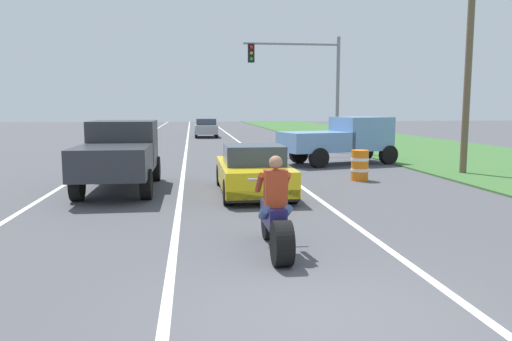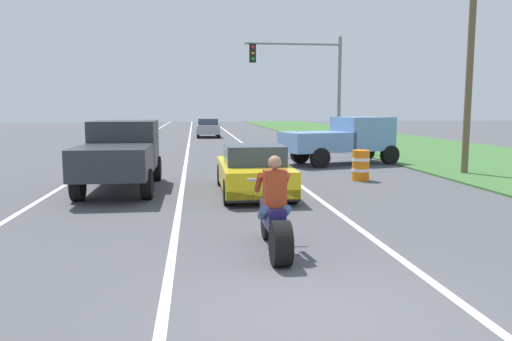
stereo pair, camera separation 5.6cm
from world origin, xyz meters
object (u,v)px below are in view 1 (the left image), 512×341
motorcycle_with_rider (275,219)px  traffic_light_mast_near (308,75)px  construction_barrel_far (295,144)px  pickup_truck_left_lane_dark_grey (120,152)px  construction_barrel_mid (319,153)px  pickup_truck_right_shoulder_light_blue (342,138)px  sports_car_yellow (253,171)px  distant_car_far_ahead (206,128)px  construction_barrel_nearest (360,165)px

motorcycle_with_rider → traffic_light_mast_near: bearing=75.1°
traffic_light_mast_near → construction_barrel_far: size_ratio=6.00×
traffic_light_mast_near → construction_barrel_far: 3.59m
motorcycle_with_rider → pickup_truck_left_lane_dark_grey: bearing=116.3°
construction_barrel_mid → pickup_truck_right_shoulder_light_blue: bearing=19.1°
sports_car_yellow → construction_barrel_mid: sports_car_yellow is taller
pickup_truck_left_lane_dark_grey → construction_barrel_mid: size_ratio=4.80×
sports_car_yellow → construction_barrel_mid: 7.35m
motorcycle_with_rider → pickup_truck_right_shoulder_light_blue: bearing=68.3°
pickup_truck_left_lane_dark_grey → pickup_truck_right_shoulder_light_blue: size_ratio=0.93×
motorcycle_with_rider → sports_car_yellow: 5.76m
traffic_light_mast_near → distant_car_far_ahead: size_ratio=1.50×
pickup_truck_left_lane_dark_grey → sports_car_yellow: bearing=-16.6°
traffic_light_mast_near → construction_barrel_far: traffic_light_mast_near is taller
pickup_truck_left_lane_dark_grey → construction_barrel_mid: 9.05m
sports_car_yellow → construction_barrel_far: (3.64, 11.75, -0.13)m
sports_car_yellow → traffic_light_mast_near: (4.34, 11.88, 3.40)m
pickup_truck_right_shoulder_light_blue → traffic_light_mast_near: (-0.31, 5.06, 2.92)m
pickup_truck_left_lane_dark_grey → traffic_light_mast_near: size_ratio=0.80×
construction_barrel_far → sports_car_yellow: bearing=-107.2°
pickup_truck_left_lane_dark_grey → distant_car_far_ahead: bearing=82.9°
motorcycle_with_rider → construction_barrel_nearest: (4.13, 7.81, -0.09)m
pickup_truck_right_shoulder_light_blue → distant_car_far_ahead: pickup_truck_right_shoulder_light_blue is taller
pickup_truck_left_lane_dark_grey → motorcycle_with_rider: bearing=-63.7°
pickup_truck_left_lane_dark_grey → construction_barrel_nearest: (7.52, 0.95, -0.60)m
pickup_truck_left_lane_dark_grey → traffic_light_mast_near: traffic_light_mast_near is taller
motorcycle_with_rider → pickup_truck_left_lane_dark_grey: size_ratio=0.46×
construction_barrel_nearest → distant_car_far_ahead: (-4.31, 24.77, 0.27)m
pickup_truck_right_shoulder_light_blue → traffic_light_mast_near: traffic_light_mast_near is taller
traffic_light_mast_near → sports_car_yellow: bearing=-110.1°
construction_barrel_nearest → construction_barrel_mid: bearing=93.0°
construction_barrel_mid → traffic_light_mast_near: bearing=81.8°
motorcycle_with_rider → construction_barrel_nearest: size_ratio=2.21×
motorcycle_with_rider → construction_barrel_mid: 12.79m
sports_car_yellow → pickup_truck_left_lane_dark_grey: (-3.73, 1.11, 0.48)m
pickup_truck_right_shoulder_light_blue → distant_car_far_ahead: (-5.18, 20.02, -0.33)m
motorcycle_with_rider → construction_barrel_mid: (3.90, 12.19, -0.09)m
sports_car_yellow → pickup_truck_left_lane_dark_grey: size_ratio=0.90×
pickup_truck_left_lane_dark_grey → construction_barrel_far: 12.96m
construction_barrel_nearest → pickup_truck_right_shoulder_light_blue: bearing=79.7°
construction_barrel_nearest → sports_car_yellow: bearing=-151.5°
pickup_truck_left_lane_dark_grey → traffic_light_mast_near: (8.08, 10.76, 2.92)m
motorcycle_with_rider → construction_barrel_far: motorcycle_with_rider is taller
construction_barrel_mid → motorcycle_with_rider: bearing=-107.7°
traffic_light_mast_near → pickup_truck_left_lane_dark_grey: bearing=-126.9°
traffic_light_mast_near → construction_barrel_nearest: (-0.56, -9.82, -3.52)m
construction_barrel_nearest → pickup_truck_left_lane_dark_grey: bearing=-172.8°
construction_barrel_nearest → construction_barrel_mid: 4.38m
pickup_truck_left_lane_dark_grey → traffic_light_mast_near: 13.77m
construction_barrel_nearest → construction_barrel_far: (-0.14, 9.69, 0.00)m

